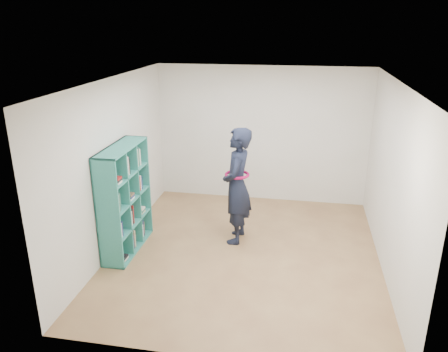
# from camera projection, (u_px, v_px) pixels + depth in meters

# --- Properties ---
(floor) EXTENTS (4.50, 4.50, 0.00)m
(floor) POSITION_uv_depth(u_px,v_px,m) (245.00, 253.00, 6.68)
(floor) COLOR brown
(floor) RESTS_ON ground
(ceiling) EXTENTS (4.50, 4.50, 0.00)m
(ceiling) POSITION_uv_depth(u_px,v_px,m) (248.00, 81.00, 5.80)
(ceiling) COLOR white
(ceiling) RESTS_ON wall_back
(wall_left) EXTENTS (0.02, 4.50, 2.60)m
(wall_left) POSITION_uv_depth(u_px,v_px,m) (115.00, 166.00, 6.58)
(wall_left) COLOR silver
(wall_left) RESTS_ON floor
(wall_right) EXTENTS (0.02, 4.50, 2.60)m
(wall_right) POSITION_uv_depth(u_px,v_px,m) (392.00, 182.00, 5.90)
(wall_right) COLOR silver
(wall_right) RESTS_ON floor
(wall_back) EXTENTS (4.00, 0.02, 2.60)m
(wall_back) POSITION_uv_depth(u_px,v_px,m) (262.00, 135.00, 8.32)
(wall_back) COLOR silver
(wall_back) RESTS_ON floor
(wall_front) EXTENTS (4.00, 0.02, 2.60)m
(wall_front) POSITION_uv_depth(u_px,v_px,m) (215.00, 250.00, 4.16)
(wall_front) COLOR silver
(wall_front) RESTS_ON floor
(bookshelf) EXTENTS (0.36, 1.24, 1.65)m
(bookshelf) POSITION_uv_depth(u_px,v_px,m) (123.00, 200.00, 6.56)
(bookshelf) COLOR #287E74
(bookshelf) RESTS_ON floor
(person) EXTENTS (0.46, 0.69, 1.86)m
(person) POSITION_uv_depth(u_px,v_px,m) (237.00, 186.00, 6.80)
(person) COLOR black
(person) RESTS_ON floor
(smartphone) EXTENTS (0.01, 0.09, 0.14)m
(smartphone) POSITION_uv_depth(u_px,v_px,m) (229.00, 176.00, 6.87)
(smartphone) COLOR silver
(smartphone) RESTS_ON person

